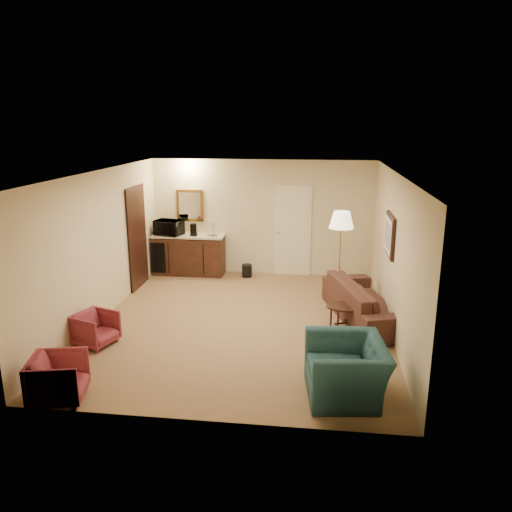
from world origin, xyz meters
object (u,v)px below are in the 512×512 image
Objects in this scene: rose_chair_near at (95,327)px; coffee_table at (347,317)px; rose_chair_far at (58,376)px; wetbar_cabinet at (189,254)px; floor_lamp at (340,256)px; microwave at (169,226)px; coffee_maker at (193,230)px; waste_bin at (247,271)px; teal_armchair at (347,360)px; sofa at (367,295)px.

rose_chair_near reaches higher than coffee_table.
wetbar_cabinet is at bearing -15.62° from rose_chair_far.
microwave is (-3.78, 1.27, 0.24)m from floor_lamp.
coffee_maker is (-3.31, 2.70, 0.85)m from coffee_table.
waste_bin is 0.47× the size of microwave.
waste_bin is (-1.97, 4.85, -0.34)m from teal_armchair.
coffee_maker is (0.39, 5.43, 0.73)m from rose_chair_far.
rose_chair_near is 3.95m from coffee_maker.
rose_chair_near is 2.06× the size of waste_bin.
teal_armchair is 3.96m from rose_chair_near.
coffee_table is at bearing -19.81° from microwave.
sofa is at bearing 52.60° from coffee_table.
floor_lamp is (3.85, 2.57, 0.59)m from rose_chair_near.
coffee_table is at bearing -86.06° from floor_lamp.
coffee_maker reaches higher than coffee_table.
floor_lamp is (3.35, -1.32, 0.43)m from wetbar_cabinet.
microwave is (-0.43, -0.05, 0.67)m from wetbar_cabinet.
teal_armchair is 1.53× the size of coffee_table.
rose_chair_near is 4.25m from waste_bin.
rose_chair_near is 0.96× the size of microwave.
teal_armchair is at bearing -93.49° from coffee_table.
waste_bin is (-2.45, 2.24, -0.32)m from sofa.
sofa is at bearing -42.48° from waste_bin.
rose_chair_far is 5.51m from microwave.
microwave reaches higher than waste_bin.
floor_lamp is (0.03, 3.60, 0.40)m from teal_armchair.
rose_chair_near is at bearing -146.28° from floor_lamp.
waste_bin is (1.60, 5.43, -0.19)m from rose_chair_far.
wetbar_cabinet reaches higher than rose_chair_near.
microwave reaches higher than rose_chair_near.
rose_chair_far is (-0.25, -5.50, -0.13)m from wetbar_cabinet.
floor_lamp is at bearing -3.34° from microwave.
rose_chair_near is at bearing -90.35° from coffee_maker.
teal_armchair is 6.18m from microwave.
rose_chair_far reaches higher than coffee_table.
teal_armchair is at bearing -67.90° from waste_bin.
wetbar_cabinet is at bearing 22.09° from microwave.
microwave is (-3.75, 4.87, 0.64)m from teal_armchair.
coffee_table is at bearing -29.99° from coffee_maker.
coffee_table is (3.95, 1.12, -0.08)m from rose_chair_near.
teal_armchair is 3.99× the size of coffee_maker.
floor_lamp reaches higher than teal_armchair.
wetbar_cabinet is 5.93m from teal_armchair.
floor_lamp is at bearing 172.78° from teal_armchair.
coffee_table is (3.70, 2.73, -0.12)m from rose_chair_far.
floor_lamp reaches higher than rose_chair_far.
waste_bin is at bearing -7.09° from rose_chair_near.
rose_chair_near is (-3.82, 1.03, -0.19)m from teal_armchair.
wetbar_cabinet is at bearing 141.23° from coffee_table.
wetbar_cabinet reaches higher than coffee_table.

